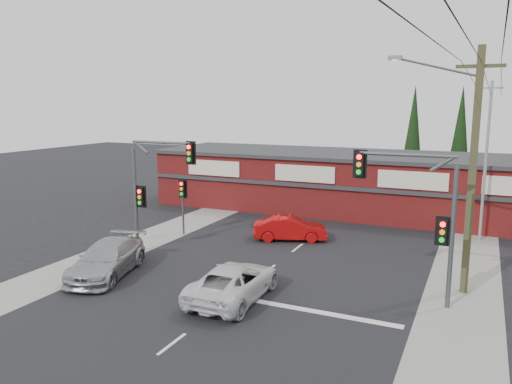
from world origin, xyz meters
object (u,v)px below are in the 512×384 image
at_px(shop_building, 335,180).
at_px(utility_pole, 469,164).
at_px(white_suv, 234,282).
at_px(silver_suv, 107,259).
at_px(red_sedan, 290,228).

relative_size(shop_building, utility_pole, 2.73).
height_order(white_suv, utility_pole, utility_pole).
bearing_deg(utility_pole, silver_suv, -163.02).
relative_size(white_suv, red_sedan, 1.23).
bearing_deg(utility_pole, red_sedan, 154.05).
bearing_deg(white_suv, red_sedan, -85.27).
bearing_deg(silver_suv, white_suv, -16.44).
bearing_deg(shop_building, white_suv, -86.68).
distance_m(silver_suv, red_sedan, 10.61).
height_order(white_suv, red_sedan, white_suv).
relative_size(silver_suv, shop_building, 0.19).
bearing_deg(silver_suv, red_sedan, 42.87).
distance_m(white_suv, utility_pole, 10.57).
bearing_deg(red_sedan, utility_pole, -137.11).
distance_m(shop_building, utility_pole, 17.15).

